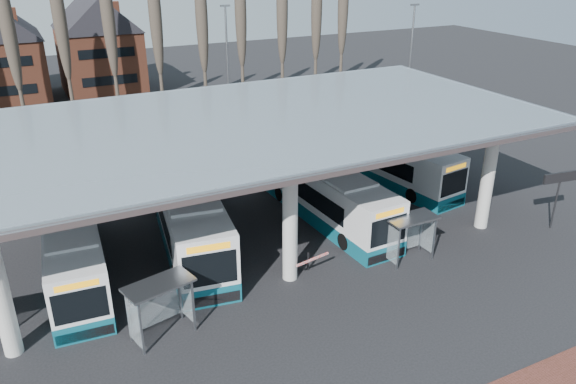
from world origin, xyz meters
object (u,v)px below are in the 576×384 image
bus_2 (324,193)px  shelter_2 (409,228)px  bus_0 (73,246)px  shelter_1 (158,297)px  bus_3 (384,158)px  bus_1 (187,213)px

bus_2 → shelter_2: size_ratio=4.48×
bus_0 → shelter_1: 6.93m
shelter_2 → shelter_1: bearing=-178.8°
bus_3 → shelter_1: bus_3 is taller
bus_3 → shelter_1: (-17.65, -9.59, 0.30)m
bus_0 → bus_1: 5.82m
bus_0 → bus_1: bearing=10.2°
shelter_1 → shelter_2: 12.63m
bus_0 → shelter_2: size_ratio=4.34×
bus_2 → shelter_1: 12.91m
bus_2 → bus_1: bearing=172.0°
bus_1 → shelter_1: 7.85m
bus_2 → shelter_2: bus_2 is taller
bus_2 → shelter_1: bearing=-153.2°
bus_1 → shelter_1: (-3.32, -7.11, 0.17)m
bus_0 → shelter_2: 16.25m
bus_0 → shelter_1: bus_0 is taller
bus_2 → shelter_2: bearing=-79.6°
bus_0 → bus_3: bearing=12.8°
bus_0 → bus_2: bus_2 is taller
bus_0 → bus_2: (13.67, -0.07, 0.05)m
shelter_2 → bus_0: bearing=157.4°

